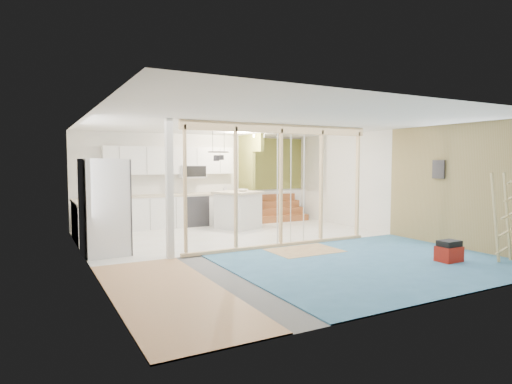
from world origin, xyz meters
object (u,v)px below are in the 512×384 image
toolbox (449,252)px  ladder (503,217)px  fridge (105,207)px  island (238,210)px

toolbox → ladder: bearing=-31.4°
fridge → toolbox: size_ratio=4.42×
island → toolbox: (1.65, -5.30, -0.32)m
toolbox → fridge: bearing=146.2°
fridge → ladder: bearing=-37.8°
fridge → ladder: fridge is taller
ladder → fridge: bearing=143.5°
island → toolbox: island is taller
island → toolbox: 5.56m
fridge → island: (3.70, 1.78, -0.43)m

